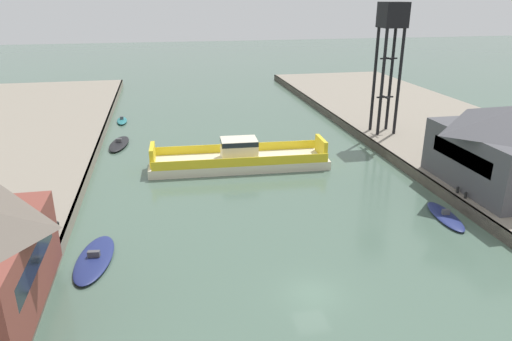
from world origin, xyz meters
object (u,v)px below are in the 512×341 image
object	(u,v)px
moored_boat_mid_left	(445,216)
chain_ferry	(239,159)
moored_boat_near_left	(119,144)
crane_tower	(391,31)
moored_boat_near_right	(122,121)
moored_boat_mid_right	(94,259)

from	to	relation	value
moored_boat_mid_left	chain_ferry	bearing A→B (deg)	133.42
chain_ferry	moored_boat_near_left	bearing A→B (deg)	141.67
moored_boat_near_left	crane_tower	world-z (taller)	crane_tower
crane_tower	moored_boat_mid_left	bearing A→B (deg)	-102.12
moored_boat_near_right	moored_boat_mid_left	xyz separation A→B (m)	(33.34, -44.30, -0.04)
crane_tower	chain_ferry	bearing A→B (deg)	-161.80
moored_boat_mid_left	moored_boat_near_right	bearing A→B (deg)	126.97
moored_boat_near_left	moored_boat_mid_right	size ratio (longest dim) A/B	0.98
chain_ferry	moored_boat_mid_left	xyz separation A→B (m)	(17.33, -18.32, -0.90)
chain_ferry	moored_boat_near_left	world-z (taller)	chain_ferry
chain_ferry	moored_boat_mid_left	distance (m)	25.24
moored_boat_near_left	moored_boat_near_right	xyz separation A→B (m)	(-0.46, 13.69, -0.02)
crane_tower	moored_boat_near_left	bearing A→B (deg)	172.93
moored_boat_mid_right	crane_tower	size ratio (longest dim) A/B	0.44
moored_boat_near_right	crane_tower	xyz separation A→B (m)	(38.89, -18.46, 15.42)
moored_boat_near_left	crane_tower	size ratio (longest dim) A/B	0.43
moored_boat_near_right	moored_boat_mid_right	bearing A→B (deg)	-89.14
moored_boat_near_left	chain_ferry	bearing A→B (deg)	-38.33
chain_ferry	moored_boat_mid_right	bearing A→B (deg)	-127.71
moored_boat_near_right	crane_tower	distance (m)	45.73
moored_boat_mid_left	moored_boat_mid_right	bearing A→B (deg)	-177.38
moored_boat_near_right	chain_ferry	bearing A→B (deg)	-58.36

